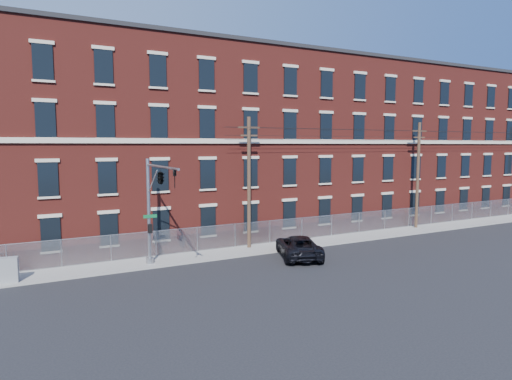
{
  "coord_description": "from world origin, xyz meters",
  "views": [
    {
      "loc": [
        -13.32,
        -24.63,
        8.0
      ],
      "look_at": [
        1.76,
        4.0,
        4.73
      ],
      "focal_mm": 31.31,
      "sensor_mm": 36.0,
      "label": 1
    }
  ],
  "objects": [
    {
      "name": "sidewalk",
      "position": [
        12.0,
        5.0,
        0.06
      ],
      "size": [
        65.0,
        3.0,
        0.12
      ],
      "primitive_type": "cube",
      "color": "gray",
      "rests_on": "ground"
    },
    {
      "name": "utility_pole_near",
      "position": [
        2.0,
        5.6,
        5.34
      ],
      "size": [
        1.8,
        0.28,
        10.0
      ],
      "color": "#4B3425",
      "rests_on": "ground"
    },
    {
      "name": "ground",
      "position": [
        0.0,
        0.0,
        0.0
      ],
      "size": [
        140.0,
        140.0,
        0.0
      ],
      "primitive_type": "plane",
      "color": "black",
      "rests_on": "ground"
    },
    {
      "name": "traffic_signal_mast",
      "position": [
        -6.0,
        2.18,
        5.39
      ],
      "size": [
        0.9,
        6.75,
        7.0
      ],
      "color": "#9EA0A5",
      "rests_on": "ground"
    },
    {
      "name": "mill_building",
      "position": [
        12.0,
        13.93,
        8.15
      ],
      "size": [
        55.3,
        14.32,
        16.3
      ],
      "color": "maroon",
      "rests_on": "ground"
    },
    {
      "name": "chain_link_fence",
      "position": [
        12.0,
        6.3,
        1.06
      ],
      "size": [
        59.06,
        0.06,
        1.85
      ],
      "color": "#A5A8AD",
      "rests_on": "ground"
    },
    {
      "name": "utility_pole_mid",
      "position": [
        20.0,
        5.6,
        5.34
      ],
      "size": [
        1.8,
        0.28,
        10.0
      ],
      "color": "#4B3425",
      "rests_on": "ground"
    },
    {
      "name": "overhead_wires",
      "position": [
        20.0,
        5.6,
        9.12
      ],
      "size": [
        40.0,
        0.62,
        0.62
      ],
      "color": "black",
      "rests_on": "ground"
    },
    {
      "name": "utility_cabinet",
      "position": [
        -14.33,
        4.2,
        0.84
      ],
      "size": [
        1.22,
        0.73,
        1.45
      ],
      "primitive_type": "cube",
      "rotation": [
        0.0,
        0.0,
        -0.13
      ],
      "color": "slate",
      "rests_on": "sidewalk"
    },
    {
      "name": "pickup_truck",
      "position": [
        3.95,
        1.65,
        0.79
      ],
      "size": [
        4.51,
        6.25,
        1.58
      ],
      "primitive_type": "imported",
      "rotation": [
        0.0,
        0.0,
        2.77
      ],
      "color": "black",
      "rests_on": "ground"
    }
  ]
}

